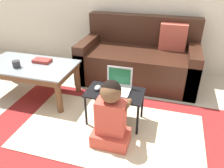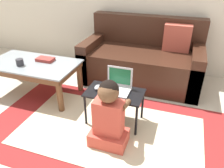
{
  "view_description": "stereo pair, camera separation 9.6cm",
  "coord_description": "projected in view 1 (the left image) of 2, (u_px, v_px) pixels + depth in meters",
  "views": [
    {
      "loc": [
        0.59,
        -1.71,
        1.54
      ],
      "look_at": [
        0.05,
        0.19,
        0.44
      ],
      "focal_mm": 35.0,
      "sensor_mm": 36.0,
      "label": 1
    },
    {
      "loc": [
        0.68,
        -1.68,
        1.54
      ],
      "look_at": [
        0.05,
        0.19,
        0.44
      ],
      "focal_mm": 35.0,
      "sensor_mm": 36.0,
      "label": 2
    }
  ],
  "objects": [
    {
      "name": "book_on_table",
      "position": [
        42.0,
        61.0,
        2.74
      ],
      "size": [
        0.22,
        0.13,
        0.04
      ],
      "color": "#99332D",
      "rests_on": "coffee_table"
    },
    {
      "name": "coffee_table",
      "position": [
        30.0,
        69.0,
        2.72
      ],
      "size": [
        1.14,
        0.62,
        0.44
      ],
      "color": "gray",
      "rests_on": "ground_plane"
    },
    {
      "name": "cup_on_table",
      "position": [
        16.0,
        64.0,
        2.59
      ],
      "size": [
        0.09,
        0.09,
        0.08
      ],
      "color": "#2D2D33",
      "rests_on": "coffee_table"
    },
    {
      "name": "person_seated",
      "position": [
        111.0,
        116.0,
        1.97
      ],
      "size": [
        0.35,
        0.35,
        0.68
      ],
      "color": "#CC4C3D",
      "rests_on": "ground_plane"
    },
    {
      "name": "ground_plane",
      "position": [
        103.0,
        127.0,
        2.32
      ],
      "size": [
        16.0,
        16.0,
        0.0
      ],
      "primitive_type": "plane",
      "color": "beige"
    },
    {
      "name": "couch",
      "position": [
        139.0,
        59.0,
        3.16
      ],
      "size": [
        1.63,
        0.86,
        0.88
      ],
      "color": "#381E14",
      "rests_on": "ground_plane"
    },
    {
      "name": "computer_mouse",
      "position": [
        98.0,
        88.0,
        2.27
      ],
      "size": [
        0.06,
        0.1,
        0.04
      ],
      "color": "#B2B7C1",
      "rests_on": "laptop_desk"
    },
    {
      "name": "area_rug",
      "position": [
        110.0,
        131.0,
        2.27
      ],
      "size": [
        2.59,
        1.43,
        0.01
      ],
      "color": "maroon",
      "rests_on": "ground_plane"
    },
    {
      "name": "laptop_desk",
      "position": [
        115.0,
        96.0,
        2.26
      ],
      "size": [
        0.59,
        0.34,
        0.38
      ],
      "color": "black",
      "rests_on": "ground_plane"
    },
    {
      "name": "laptop",
      "position": [
        117.0,
        87.0,
        2.24
      ],
      "size": [
        0.27,
        0.23,
        0.23
      ],
      "color": "silver",
      "rests_on": "laptop_desk"
    }
  ]
}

